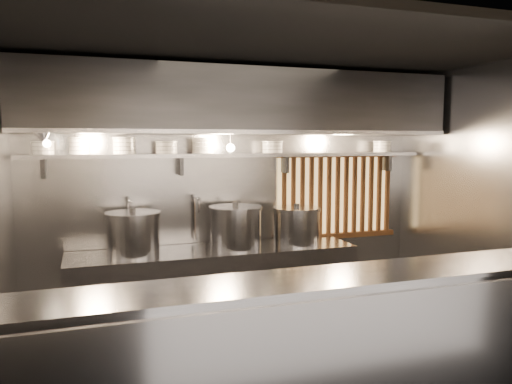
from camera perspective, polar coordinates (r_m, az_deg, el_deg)
floor at (r=4.65m, az=2.81°, el=-20.04°), size 4.50×4.50×0.00m
ceiling at (r=4.26m, az=3.00°, el=16.24°), size 4.50×4.50×0.00m
wall_back at (r=5.64m, az=-2.76°, el=-0.59°), size 4.50×0.00×4.50m
wall_right at (r=5.48m, az=25.33°, el=-1.34°), size 0.00×3.00×3.00m
serving_counter at (r=3.62m, az=8.75°, el=-18.06°), size 4.50×0.56×1.13m
cooking_bench at (r=5.41m, az=-4.71°, el=-11.18°), size 3.00×0.70×0.90m
bowl_shelf at (r=5.44m, az=-2.25°, el=4.24°), size 4.40×0.34×0.04m
exhaust_hood at (r=5.24m, az=-1.57°, el=10.14°), size 4.40×0.81×0.65m
wood_screen at (r=6.09m, az=9.20°, el=-0.37°), size 1.56×0.09×1.04m
faucet_left at (r=5.32m, az=-14.34°, el=-2.17°), size 0.04×0.30×0.50m
faucet_right at (r=5.42m, az=-6.94°, el=-1.89°), size 0.04×0.30×0.50m
heat_lamp at (r=4.75m, az=-23.14°, el=5.81°), size 0.25×0.35×0.20m
pendant_bulb at (r=5.29m, az=-2.93°, el=5.08°), size 0.09×0.09×0.19m
stock_pot_left at (r=5.11m, az=-13.85°, el=-4.62°), size 0.54×0.54×0.47m
stock_pot_mid at (r=5.30m, az=-2.35°, el=-4.02°), size 0.72×0.72×0.49m
stock_pot_right at (r=5.52m, az=4.66°, el=-3.83°), size 0.61×0.61×0.45m
bowl_stack_0 at (r=5.22m, az=-23.17°, el=4.66°), size 0.22×0.22×0.13m
bowl_stack_1 at (r=5.21m, az=-19.54°, el=5.00°), size 0.22×0.22×0.17m
bowl_stack_2 at (r=5.22m, az=-14.81°, el=5.14°), size 0.24×0.24×0.17m
bowl_stack_3 at (r=5.27m, az=-10.20°, el=5.04°), size 0.24×0.24×0.13m
bowl_stack_4 at (r=5.34m, az=-6.09°, el=5.31°), size 0.24×0.24×0.17m
bowl_stack_5 at (r=5.57m, az=1.89°, el=5.16°), size 0.24×0.24×0.13m
bowl_stack_6 at (r=6.21m, az=14.22°, el=5.06°), size 0.22×0.22×0.13m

